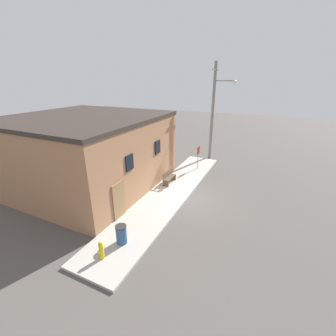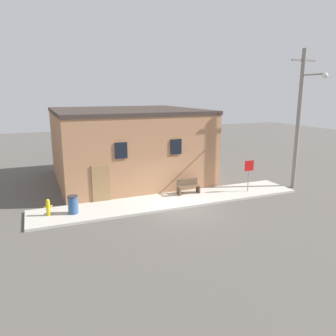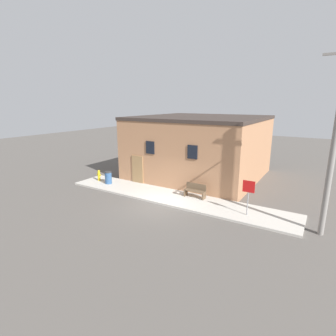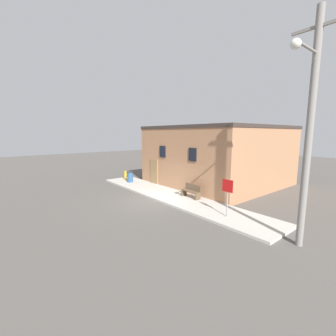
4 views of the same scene
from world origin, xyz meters
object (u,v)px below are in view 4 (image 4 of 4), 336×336
at_px(fire_hydrant, 125,175).
at_px(utility_pole, 309,126).
at_px(trash_bin, 130,177).
at_px(stop_sign, 227,191).
at_px(bench, 191,191).

distance_m(fire_hydrant, utility_pole, 15.67).
bearing_deg(utility_pole, fire_hydrant, 177.61).
height_order(fire_hydrant, trash_bin, trash_bin).
height_order(stop_sign, utility_pole, utility_pole).
relative_size(stop_sign, utility_pole, 0.22).
bearing_deg(bench, utility_pole, -9.67).
height_order(fire_hydrant, utility_pole, utility_pole).
bearing_deg(trash_bin, bench, 6.34).
xyz_separation_m(bench, utility_pole, (7.11, -1.21, 4.08)).
relative_size(fire_hydrant, stop_sign, 0.44).
distance_m(bench, utility_pole, 8.29).
bearing_deg(stop_sign, bench, 164.01).
xyz_separation_m(fire_hydrant, stop_sign, (11.61, -0.45, 0.92)).
relative_size(bench, trash_bin, 1.50).
distance_m(stop_sign, utility_pole, 4.72).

